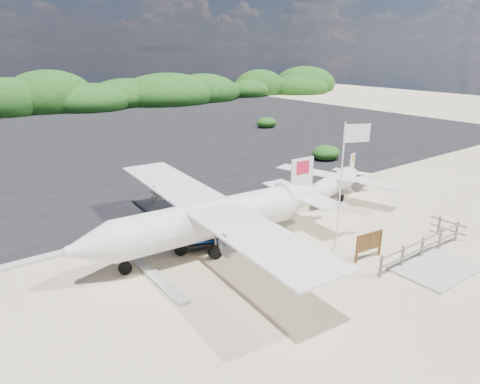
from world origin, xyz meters
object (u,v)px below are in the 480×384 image
Objects in this scene: baggage_cart at (199,248)px; flagpole at (335,250)px; crew_a at (209,216)px; crew_b at (250,203)px; signboard at (367,259)px; aircraft_large at (252,139)px; aircraft_small at (4,146)px.

flagpole is (5.06, -3.97, 0.00)m from baggage_cart.
crew_a is 1.25× the size of crew_b.
signboard is 0.10× the size of aircraft_large.
aircraft_large is at bearing -145.67° from crew_a.
aircraft_small is (-8.12, 28.49, -0.74)m from crew_b.
aircraft_small reaches higher than signboard.
aircraft_large is 24.52m from aircraft_small.
flagpole is 26.48m from aircraft_large.
crew_b reaches higher than baggage_cart.
baggage_cart is 0.42× the size of flagpole.
aircraft_small is at bearing -85.06° from crew_b.
crew_b is (-0.97, 7.39, 0.74)m from signboard.
crew_b is at bearing 104.55° from signboard.
baggage_cart is 1.73× the size of crew_b.
crew_b is at bearing 47.36° from baggage_cart.
baggage_cart is at bearing 12.17° from crew_b.
crew_a is 24.52m from aircraft_large.
crew_b is (-0.50, 5.92, 0.74)m from flagpole.
baggage_cart is at bearing 141.85° from flagpole.
crew_a is at bearing 129.29° from signboard.
signboard is at bearing -72.12° from flagpole.
aircraft_small is (-21.71, 11.39, 0.00)m from aircraft_large.
signboard is 7.93m from crew_a.
flagpole reaches higher than crew_b.
flagpole reaches higher than baggage_cart.
aircraft_small is at bearing 104.06° from flagpole.
aircraft_small is at bearing -92.83° from crew_a.
aircraft_large is at bearing 136.13° from aircraft_small.
crew_a reaches higher than aircraft_small.
crew_a is at bearing 83.32° from aircraft_small.
flagpole is 6.46m from crew_a.
signboard is (0.47, -1.46, 0.00)m from flagpole.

